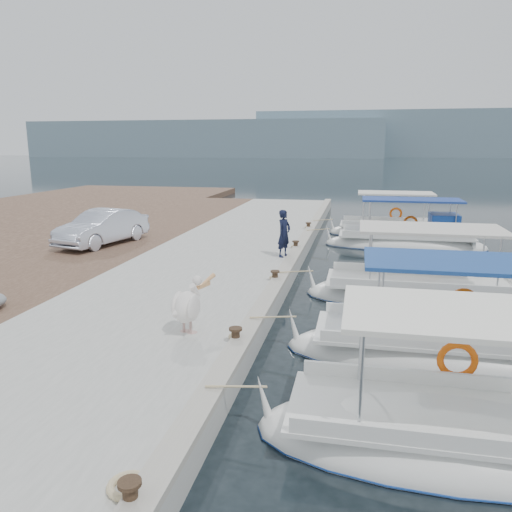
{
  "coord_description": "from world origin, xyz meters",
  "views": [
    {
      "loc": [
        2.08,
        -13.09,
        4.57
      ],
      "look_at": [
        -1.0,
        1.76,
        1.2
      ],
      "focal_mm": 35.0,
      "sensor_mm": 36.0,
      "label": 1
    }
  ],
  "objects_px": {
    "fishing_caique_a": "(445,441)",
    "fishing_caique_d": "(407,243)",
    "fishing_caique_c": "(420,296)",
    "parked_car": "(102,227)",
    "fishing_caique_b": "(455,355)",
    "pelican": "(188,305)",
    "fisherman": "(284,233)",
    "fishing_caique_e": "(390,233)"
  },
  "relations": [
    {
      "from": "fishing_caique_a",
      "to": "fishing_caique_e",
      "type": "xyz_separation_m",
      "value": [
        0.2,
        19.15,
        -0.0
      ]
    },
    {
      "from": "fishing_caique_c",
      "to": "parked_car",
      "type": "height_order",
      "value": "fishing_caique_c"
    },
    {
      "from": "fishing_caique_a",
      "to": "fishing_caique_b",
      "type": "height_order",
      "value": "same"
    },
    {
      "from": "fishing_caique_c",
      "to": "fishing_caique_d",
      "type": "distance_m",
      "value": 8.21
    },
    {
      "from": "fisherman",
      "to": "fishing_caique_c",
      "type": "bearing_deg",
      "value": -95.98
    },
    {
      "from": "fishing_caique_a",
      "to": "fishing_caique_d",
      "type": "xyz_separation_m",
      "value": [
        0.78,
        16.01,
        0.06
      ]
    },
    {
      "from": "fishing_caique_a",
      "to": "fisherman",
      "type": "distance_m",
      "value": 11.6
    },
    {
      "from": "fishing_caique_b",
      "to": "fishing_caique_d",
      "type": "distance_m",
      "value": 12.54
    },
    {
      "from": "fishing_caique_a",
      "to": "pelican",
      "type": "distance_m",
      "value": 5.82
    },
    {
      "from": "fishing_caique_a",
      "to": "fishing_caique_c",
      "type": "bearing_deg",
      "value": 86.54
    },
    {
      "from": "fishing_caique_a",
      "to": "fisherman",
      "type": "relative_size",
      "value": 3.36
    },
    {
      "from": "fishing_caique_b",
      "to": "fishing_caique_d",
      "type": "bearing_deg",
      "value": 89.76
    },
    {
      "from": "fishing_caique_c",
      "to": "fisherman",
      "type": "bearing_deg",
      "value": 147.33
    },
    {
      "from": "fishing_caique_c",
      "to": "fisherman",
      "type": "height_order",
      "value": "fisherman"
    },
    {
      "from": "fishing_caique_d",
      "to": "parked_car",
      "type": "bearing_deg",
      "value": -160.79
    },
    {
      "from": "fishing_caique_b",
      "to": "parked_car",
      "type": "bearing_deg",
      "value": 147.37
    },
    {
      "from": "fishing_caique_a",
      "to": "parked_car",
      "type": "xyz_separation_m",
      "value": [
        -11.94,
        11.58,
        1.1
      ]
    },
    {
      "from": "fishing_caique_a",
      "to": "fishing_caique_c",
      "type": "xyz_separation_m",
      "value": [
        0.47,
        7.81,
        -0.0
      ]
    },
    {
      "from": "fisherman",
      "to": "parked_car",
      "type": "relative_size",
      "value": 0.4
    },
    {
      "from": "fishing_caique_d",
      "to": "fishing_caique_a",
      "type": "bearing_deg",
      "value": -92.79
    },
    {
      "from": "fishing_caique_a",
      "to": "fishing_caique_e",
      "type": "relative_size",
      "value": 0.94
    },
    {
      "from": "fishing_caique_d",
      "to": "fishing_caique_c",
      "type": "bearing_deg",
      "value": -92.15
    },
    {
      "from": "fishing_caique_a",
      "to": "fishing_caique_d",
      "type": "height_order",
      "value": "same"
    },
    {
      "from": "fishing_caique_c",
      "to": "fishing_caique_e",
      "type": "relative_size",
      "value": 1.09
    },
    {
      "from": "fishing_caique_a",
      "to": "fisherman",
      "type": "height_order",
      "value": "fisherman"
    },
    {
      "from": "parked_car",
      "to": "fishing_caique_b",
      "type": "bearing_deg",
      "value": -19.5
    },
    {
      "from": "fishing_caique_b",
      "to": "fishing_caique_a",
      "type": "bearing_deg",
      "value": -101.84
    },
    {
      "from": "fishing_caique_b",
      "to": "fisherman",
      "type": "xyz_separation_m",
      "value": [
        -4.86,
        7.29,
        1.25
      ]
    },
    {
      "from": "fishing_caique_e",
      "to": "fisherman",
      "type": "relative_size",
      "value": 3.59
    },
    {
      "from": "fishing_caique_b",
      "to": "pelican",
      "type": "bearing_deg",
      "value": -172.15
    },
    {
      "from": "fishing_caique_a",
      "to": "pelican",
      "type": "bearing_deg",
      "value": 152.19
    },
    {
      "from": "fishing_caique_c",
      "to": "fishing_caique_e",
      "type": "distance_m",
      "value": 11.35
    },
    {
      "from": "fishing_caique_a",
      "to": "pelican",
      "type": "height_order",
      "value": "fishing_caique_a"
    },
    {
      "from": "fishing_caique_a",
      "to": "fisherman",
      "type": "bearing_deg",
      "value": 111.02
    },
    {
      "from": "fishing_caique_b",
      "to": "pelican",
      "type": "height_order",
      "value": "fishing_caique_b"
    },
    {
      "from": "fishing_caique_e",
      "to": "fishing_caique_d",
      "type": "bearing_deg",
      "value": -79.55
    },
    {
      "from": "fishing_caique_a",
      "to": "fishing_caique_d",
      "type": "relative_size",
      "value": 0.81
    },
    {
      "from": "pelican",
      "to": "fisherman",
      "type": "height_order",
      "value": "fisherman"
    },
    {
      "from": "fisherman",
      "to": "parked_car",
      "type": "xyz_separation_m",
      "value": [
        -7.8,
        0.82,
        -0.16
      ]
    },
    {
      "from": "fishing_caique_b",
      "to": "pelican",
      "type": "distance_m",
      "value": 5.94
    },
    {
      "from": "fishing_caique_b",
      "to": "fisherman",
      "type": "relative_size",
      "value": 4.19
    },
    {
      "from": "fishing_caique_c",
      "to": "pelican",
      "type": "xyz_separation_m",
      "value": [
        -5.54,
        -5.14,
        1.0
      ]
    }
  ]
}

